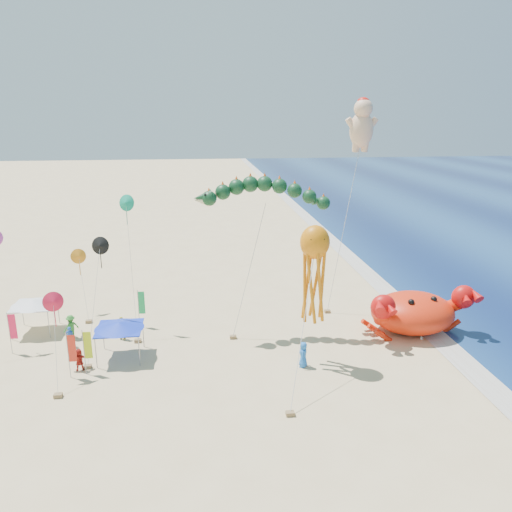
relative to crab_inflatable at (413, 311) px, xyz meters
The scene contains 11 objects.
ground 10.69m from the crab_inflatable, behind, with size 320.00×320.00×0.00m, color #D1B784.
foam_strip 2.56m from the crab_inflatable, 36.53° to the right, with size 320.00×320.00×0.00m, color silver.
crab_inflatable is the anchor object (origin of this frame).
dragon_kite 14.98m from the crab_inflatable, behind, with size 10.40×2.74×11.95m.
cherub_kite 15.78m from the crab_inflatable, 117.57° to the left, with size 3.85×2.32×18.12m.
octopus_kite 11.29m from the crab_inflatable, 156.77° to the right, with size 3.91×7.35×9.84m.
canopy_blue 22.59m from the crab_inflatable, behind, with size 3.45×3.45×2.71m.
canopy_white 30.14m from the crab_inflatable, behind, with size 3.39×3.39×2.71m.
feather_flags 25.38m from the crab_inflatable, behind, with size 9.31×7.82×3.20m.
beachgoers 20.77m from the crab_inflatable, behind, with size 28.08×7.81×1.89m.
small_kites 26.53m from the crab_inflatable, behind, with size 10.49×14.91×10.91m.
Camera 1 is at (-6.33, -33.87, 16.88)m, focal length 35.00 mm.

